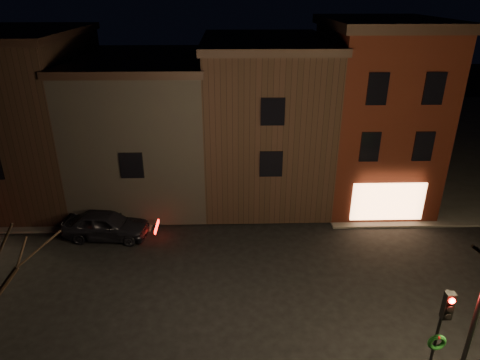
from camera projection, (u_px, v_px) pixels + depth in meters
ground at (246, 289)px, 18.84m from camera, size 120.00×120.00×0.00m
sidewalk_far_right at (464, 138)px, 37.55m from camera, size 30.00×30.00×0.12m
sidewalk_far_left at (3, 142)px, 36.54m from camera, size 30.00×30.00×0.12m
corner_building at (374, 111)px, 25.46m from camera, size 6.50×8.50×10.50m
row_building_a at (264, 117)px, 26.46m from camera, size 7.30×10.30×9.40m
row_building_b at (147, 125)px, 26.49m from camera, size 7.80×10.30×8.40m
row_building_c at (26, 115)px, 25.99m from camera, size 7.30×10.30×9.90m
traffic_signal at (441, 328)px, 12.81m from camera, size 0.58×0.38×4.05m
parked_car_a at (106, 225)px, 22.45m from camera, size 4.57×2.19×1.51m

